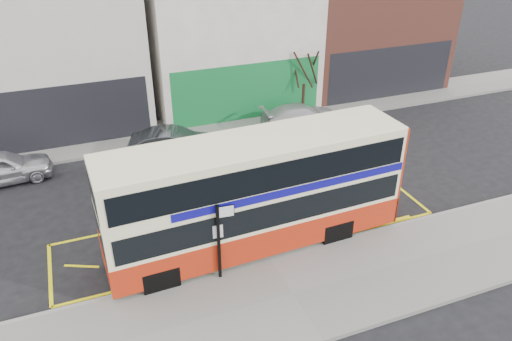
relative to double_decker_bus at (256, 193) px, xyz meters
name	(u,v)px	position (x,y,z in m)	size (l,w,h in m)	color
ground	(265,253)	(0.09, -0.60, -2.16)	(120.00, 120.00, 0.00)	black
pavement	(293,295)	(0.09, -2.90, -2.08)	(40.00, 4.00, 0.15)	gray
kerb	(269,258)	(0.09, -0.98, -2.08)	(40.00, 0.15, 0.15)	gray
far_pavement	(186,129)	(0.09, 10.40, -2.08)	(50.00, 3.00, 0.15)	gray
road_markings	(249,228)	(0.09, 1.00, -2.15)	(14.00, 3.40, 0.01)	#FEF30D
terrace_left	(53,20)	(-5.41, 14.39, 3.16)	(8.00, 8.01, 11.80)	beige
terrace_green_shop	(223,12)	(3.59, 14.39, 2.91)	(9.00, 8.01, 11.30)	white
terrace_right	(360,9)	(12.59, 14.38, 2.41)	(9.00, 8.01, 10.30)	brown
double_decker_bus	(256,193)	(0.00, 0.00, 0.00)	(10.36, 2.74, 4.11)	#FFF7C2
bus_stop_post	(220,234)	(-1.71, -1.33, -0.35)	(0.68, 0.14, 2.74)	black
car_silver	(1,168)	(-8.59, 8.06, -1.46)	(1.65, 4.10, 1.40)	silver
car_grey	(175,144)	(-1.12, 7.68, -1.48)	(1.45, 4.15, 1.37)	#3B3F42
car_white	(300,116)	(5.90, 8.69, -1.55)	(1.72, 4.23, 1.23)	#B9B9B9
street_tree_right	(304,58)	(6.89, 10.47, 0.97)	(2.13, 2.13, 4.60)	#341D17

